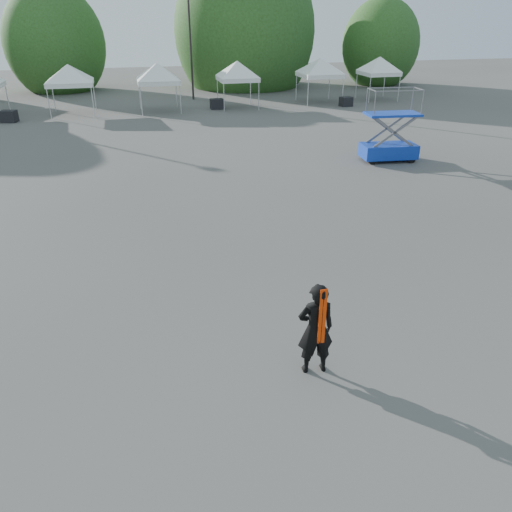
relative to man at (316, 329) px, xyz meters
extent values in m
plane|color=#474442|center=(-0.73, 3.18, -1.00)|extent=(120.00, 120.00, 0.00)
cylinder|color=black|center=(2.27, 35.18, 3.75)|extent=(0.16, 0.16, 9.50)
cylinder|color=#382314|center=(-8.73, 43.18, 0.13)|extent=(0.36, 0.36, 2.27)
ellipsoid|color=#244717|center=(-8.73, 43.18, 2.94)|extent=(4.16, 4.16, 4.78)
cylinder|color=#382314|center=(8.27, 42.18, 0.40)|extent=(0.36, 0.36, 2.80)
ellipsoid|color=#244717|center=(8.27, 42.18, 3.85)|extent=(5.12, 5.12, 5.89)
cylinder|color=#382314|center=(21.27, 40.18, 0.05)|extent=(0.36, 0.36, 2.10)
ellipsoid|color=#244717|center=(21.27, 40.18, 2.63)|extent=(3.84, 3.84, 4.42)
cylinder|color=silver|center=(-11.32, 32.37, 0.00)|extent=(0.06, 0.06, 2.00)
cylinder|color=silver|center=(-8.21, 29.31, 0.00)|extent=(0.06, 0.06, 2.00)
cylinder|color=silver|center=(-5.37, 29.31, 0.00)|extent=(0.06, 0.06, 2.00)
cylinder|color=silver|center=(-8.21, 32.15, 0.00)|extent=(0.06, 0.06, 2.00)
cylinder|color=silver|center=(-5.37, 32.15, 0.00)|extent=(0.06, 0.06, 2.00)
cube|color=white|center=(-6.79, 30.73, 1.08)|extent=(3.04, 3.04, 0.30)
pyramid|color=white|center=(-6.79, 30.73, 2.33)|extent=(4.30, 4.30, 1.10)
cylinder|color=silver|center=(-2.14, 28.91, 0.00)|extent=(0.06, 0.06, 2.00)
cylinder|color=silver|center=(0.56, 28.91, 0.00)|extent=(0.06, 0.06, 2.00)
cylinder|color=silver|center=(-2.14, 31.61, 0.00)|extent=(0.06, 0.06, 2.00)
cylinder|color=silver|center=(0.56, 31.61, 0.00)|extent=(0.06, 0.06, 2.00)
cube|color=white|center=(-0.79, 30.26, 1.08)|extent=(2.90, 2.90, 0.30)
pyramid|color=white|center=(-0.79, 30.26, 2.33)|extent=(4.11, 4.11, 1.10)
cylinder|color=silver|center=(3.71, 29.12, 0.00)|extent=(0.06, 0.06, 2.00)
cylinder|color=silver|center=(6.31, 29.12, 0.00)|extent=(0.06, 0.06, 2.00)
cylinder|color=silver|center=(3.71, 31.71, 0.00)|extent=(0.06, 0.06, 2.00)
cylinder|color=silver|center=(6.31, 31.71, 0.00)|extent=(0.06, 0.06, 2.00)
cube|color=white|center=(5.01, 30.41, 1.08)|extent=(2.80, 2.80, 0.30)
pyramid|color=white|center=(5.01, 30.41, 2.33)|extent=(3.95, 3.95, 1.10)
cylinder|color=silver|center=(10.34, 29.77, 0.00)|extent=(0.06, 0.06, 2.00)
cylinder|color=silver|center=(13.19, 29.77, 0.00)|extent=(0.06, 0.06, 2.00)
cylinder|color=silver|center=(10.34, 32.62, 0.00)|extent=(0.06, 0.06, 2.00)
cylinder|color=silver|center=(13.19, 32.62, 0.00)|extent=(0.06, 0.06, 2.00)
cube|color=white|center=(11.77, 31.20, 1.08)|extent=(3.05, 3.05, 0.30)
pyramid|color=white|center=(11.77, 31.20, 2.33)|extent=(4.31, 4.31, 1.10)
cylinder|color=silver|center=(15.56, 30.01, 0.00)|extent=(0.06, 0.06, 2.00)
cylinder|color=silver|center=(18.10, 30.01, 0.00)|extent=(0.06, 0.06, 2.00)
cylinder|color=silver|center=(15.56, 32.54, 0.00)|extent=(0.06, 0.06, 2.00)
cylinder|color=silver|center=(18.10, 32.54, 0.00)|extent=(0.06, 0.06, 2.00)
cube|color=white|center=(16.83, 31.27, 1.08)|extent=(2.74, 2.74, 0.30)
pyramid|color=white|center=(16.83, 31.27, 2.33)|extent=(3.87, 3.87, 1.10)
imported|color=black|center=(0.00, 0.00, 0.00)|extent=(0.76, 0.53, 2.00)
cube|color=#E73404|center=(0.00, -0.20, 0.40)|extent=(0.16, 0.03, 1.20)
cube|color=#0B379B|center=(8.97, 14.10, -0.51)|extent=(2.73, 1.55, 0.65)
cube|color=#0B379B|center=(8.97, 14.10, 1.23)|extent=(2.61, 1.49, 0.11)
cylinder|color=black|center=(7.94, 13.66, -0.81)|extent=(0.41, 0.20, 0.39)
cylinder|color=black|center=(9.89, 13.47, -0.81)|extent=(0.41, 0.20, 0.39)
cylinder|color=black|center=(8.05, 14.74, -0.81)|extent=(0.41, 0.20, 0.39)
cylinder|color=black|center=(9.99, 14.55, -0.81)|extent=(0.41, 0.20, 0.39)
cube|color=black|center=(-10.73, 28.72, -0.63)|extent=(1.12, 0.97, 0.75)
cube|color=black|center=(3.37, 30.24, -0.63)|extent=(0.96, 0.75, 0.74)
cube|color=black|center=(13.19, 29.04, -0.66)|extent=(0.97, 0.81, 0.69)
camera|label=1|loc=(-3.11, -7.59, 5.59)|focal=35.00mm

